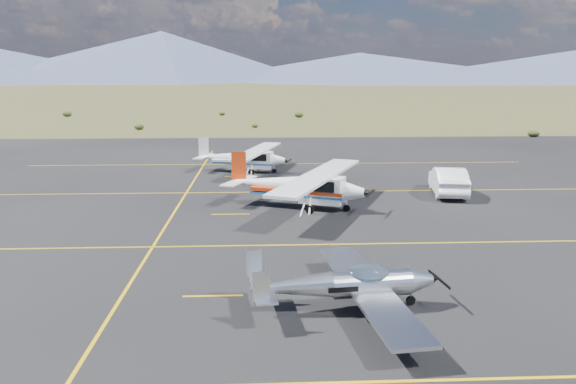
# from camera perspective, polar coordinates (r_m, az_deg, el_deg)

# --- Properties ---
(ground) EXTENTS (1600.00, 1600.00, 0.00)m
(ground) POSITION_cam_1_polar(r_m,az_deg,el_deg) (22.31, 0.87, -6.96)
(ground) COLOR #383D1C
(ground) RESTS_ON ground
(apron) EXTENTS (72.00, 72.00, 0.02)m
(apron) POSITION_cam_1_polar(r_m,az_deg,el_deg) (29.01, 0.01, -2.47)
(apron) COLOR black
(apron) RESTS_ON ground
(aircraft_low_wing) EXTENTS (5.88, 8.16, 1.76)m
(aircraft_low_wing) POSITION_cam_1_polar(r_m,az_deg,el_deg) (17.68, 6.23, -9.30)
(aircraft_low_wing) COLOR silver
(aircraft_low_wing) RESTS_ON apron
(aircraft_cessna) EXTENTS (8.38, 11.22, 2.93)m
(aircraft_cessna) POSITION_cam_1_polar(r_m,az_deg,el_deg) (30.50, 1.04, 0.76)
(aircraft_cessna) COLOR white
(aircraft_cessna) RESTS_ON apron
(aircraft_plain) EXTENTS (6.65, 10.04, 2.55)m
(aircraft_plain) POSITION_cam_1_polar(r_m,az_deg,el_deg) (41.79, -4.57, 3.55)
(aircraft_plain) COLOR white
(aircraft_plain) RESTS_ON apron
(sedan) EXTENTS (2.63, 5.34, 1.68)m
(sedan) POSITION_cam_1_polar(r_m,az_deg,el_deg) (35.35, 15.96, 1.11)
(sedan) COLOR white
(sedan) RESTS_ON apron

